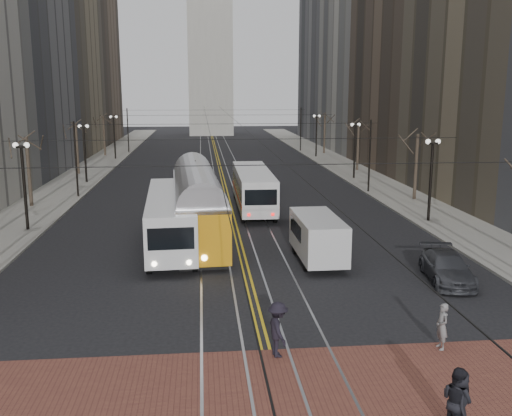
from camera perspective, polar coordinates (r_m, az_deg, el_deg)
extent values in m
plane|color=black|center=(22.00, 0.69, -12.89)|extent=(260.00, 260.00, 0.00)
cube|color=gray|center=(66.76, -16.54, 3.39)|extent=(5.00, 140.00, 0.15)
cube|color=gray|center=(67.73, 9.27, 3.83)|extent=(5.00, 140.00, 0.15)
cube|color=brown|center=(18.46, 2.09, -18.01)|extent=(25.00, 6.00, 0.01)
cube|color=gray|center=(65.56, -3.54, 3.64)|extent=(4.80, 130.00, 0.02)
cube|color=gold|center=(65.56, -3.54, 3.65)|extent=(0.42, 130.00, 0.01)
cube|color=brown|center=(108.97, -18.64, 16.81)|extent=(16.00, 20.00, 40.00)
cube|color=brown|center=(71.89, 18.04, 17.41)|extent=(16.00, 20.00, 34.00)
cube|color=slate|center=(109.98, 9.54, 17.19)|extent=(16.00, 20.00, 40.00)
cylinder|color=black|center=(40.11, -22.13, 1.71)|extent=(0.20, 0.20, 5.60)
cylinder|color=black|center=(59.36, -16.72, 5.05)|extent=(0.20, 0.20, 5.60)
cylinder|color=black|center=(78.99, -13.96, 6.73)|extent=(0.20, 0.20, 5.60)
cylinder|color=black|center=(41.56, 17.05, 2.38)|extent=(0.20, 0.20, 5.60)
cylinder|color=black|center=(60.36, 9.83, 5.47)|extent=(0.20, 0.20, 5.60)
cylinder|color=black|center=(79.74, 6.06, 7.05)|extent=(0.20, 0.20, 5.60)
cylinder|color=#382D23|center=(48.26, -21.75, 3.29)|extent=(0.28, 0.28, 5.60)
cylinder|color=#382D23|center=(65.61, -17.45, 5.60)|extent=(0.28, 0.28, 5.60)
cylinder|color=#382D23|center=(83.24, -14.94, 6.92)|extent=(0.28, 0.28, 5.60)
cylinder|color=#382D23|center=(49.65, 15.70, 3.90)|extent=(0.28, 0.28, 5.60)
cylinder|color=#382D23|center=(66.64, 10.15, 6.03)|extent=(0.28, 0.28, 5.60)
cylinder|color=#382D23|center=(84.05, 6.86, 7.27)|extent=(0.28, 0.28, 5.60)
cylinder|color=black|center=(64.97, -4.95, 8.86)|extent=(0.03, 120.00, 0.03)
cylinder|color=black|center=(65.07, -2.27, 8.90)|extent=(0.03, 120.00, 0.03)
cylinder|color=black|center=(51.36, -17.57, 4.60)|extent=(0.16, 0.16, 6.60)
cylinder|color=black|center=(86.75, -12.69, 7.54)|extent=(0.16, 0.16, 6.60)
cylinder|color=black|center=(52.44, 11.29, 5.05)|extent=(0.16, 0.16, 6.60)
cylinder|color=black|center=(87.39, 4.50, 7.81)|extent=(0.16, 0.16, 6.60)
cube|color=silver|center=(34.16, -8.50, -1.25)|extent=(3.27, 12.74, 3.15)
cube|color=orange|center=(35.96, -5.90, -0.20)|extent=(3.55, 15.26, 3.57)
cube|color=silver|center=(44.39, -0.27, 1.81)|extent=(2.60, 11.79, 3.07)
cube|color=silver|center=(31.00, 6.19, -3.15)|extent=(2.24, 5.67, 2.50)
imported|color=#45464D|center=(53.68, 1.18, 2.75)|extent=(2.01, 4.81, 1.63)
imported|color=#3B3D42|center=(29.41, 18.53, -5.64)|extent=(2.64, 5.02, 1.39)
imported|color=black|center=(17.12, 19.63, -17.82)|extent=(0.76, 0.98, 1.79)
imported|color=slate|center=(21.87, 18.11, -11.18)|extent=(0.42, 0.63, 1.70)
imported|color=black|center=(17.07, 19.46, -17.68)|extent=(1.03, 1.14, 1.90)
imported|color=black|center=(20.27, 2.21, -12.03)|extent=(0.94, 1.38, 1.97)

